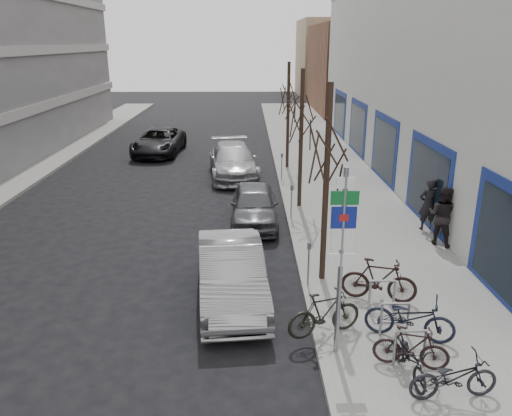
{
  "coord_description": "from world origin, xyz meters",
  "views": [
    {
      "loc": [
        0.55,
        -9.11,
        6.44
      ],
      "look_at": [
        0.76,
        4.17,
        2.0
      ],
      "focal_mm": 35.0,
      "sensor_mm": 36.0,
      "label": 1
    }
  ],
  "objects_px": {
    "highway_sign_pole": "(341,252)",
    "bike_mid_inner": "(324,313)",
    "parked_car_mid": "(254,205)",
    "pedestrian_far": "(443,215)",
    "tree_far": "(289,91)",
    "parked_car_back": "(233,161)",
    "parked_car_front": "(231,273)",
    "meter_front": "(309,260)",
    "lane_car": "(159,141)",
    "meter_back": "(282,164)",
    "meter_mid": "(291,198)",
    "bike_far_inner": "(379,280)",
    "tree_near": "(328,138)",
    "tree_mid": "(302,106)",
    "bike_far_curb": "(454,374)",
    "bike_near_right": "(411,347)",
    "pedestrian_near": "(428,204)",
    "bike_rack": "(395,315)",
    "bike_mid_curb": "(410,314)",
    "bike_near_left": "(410,355)"
  },
  "relations": [
    {
      "from": "highway_sign_pole",
      "to": "bike_mid_inner",
      "type": "height_order",
      "value": "highway_sign_pole"
    },
    {
      "from": "parked_car_mid",
      "to": "pedestrian_far",
      "type": "relative_size",
      "value": 2.14
    },
    {
      "from": "tree_far",
      "to": "parked_car_back",
      "type": "height_order",
      "value": "tree_far"
    },
    {
      "from": "parked_car_front",
      "to": "highway_sign_pole",
      "type": "bearing_deg",
      "value": -53.69
    },
    {
      "from": "parked_car_front",
      "to": "parked_car_back",
      "type": "xyz_separation_m",
      "value": [
        -0.3,
        12.62,
        0.04
      ]
    },
    {
      "from": "meter_front",
      "to": "lane_car",
      "type": "xyz_separation_m",
      "value": [
        -6.95,
        17.54,
        -0.16
      ]
    },
    {
      "from": "meter_back",
      "to": "pedestrian_far",
      "type": "xyz_separation_m",
      "value": [
        4.65,
        -8.1,
        0.22
      ]
    },
    {
      "from": "meter_mid",
      "to": "bike_far_inner",
      "type": "xyz_separation_m",
      "value": [
        1.69,
        -6.3,
        -0.19
      ]
    },
    {
      "from": "tree_near",
      "to": "pedestrian_far",
      "type": "distance_m",
      "value": 5.67
    },
    {
      "from": "meter_back",
      "to": "parked_car_front",
      "type": "distance_m",
      "value": 11.62
    },
    {
      "from": "meter_mid",
      "to": "lane_car",
      "type": "height_order",
      "value": "lane_car"
    },
    {
      "from": "meter_mid",
      "to": "parked_car_mid",
      "type": "xyz_separation_m",
      "value": [
        -1.39,
        -0.14,
        -0.2
      ]
    },
    {
      "from": "highway_sign_pole",
      "to": "tree_near",
      "type": "bearing_deg",
      "value": 86.74
    },
    {
      "from": "tree_mid",
      "to": "bike_far_curb",
      "type": "height_order",
      "value": "tree_mid"
    },
    {
      "from": "tree_near",
      "to": "bike_near_right",
      "type": "bearing_deg",
      "value": -73.35
    },
    {
      "from": "meter_mid",
      "to": "pedestrian_near",
      "type": "distance_m",
      "value": 4.82
    },
    {
      "from": "bike_far_inner",
      "to": "pedestrian_near",
      "type": "distance_m",
      "value": 5.86
    },
    {
      "from": "bike_far_curb",
      "to": "parked_car_back",
      "type": "xyz_separation_m",
      "value": [
        -4.5,
        16.67,
        0.14
      ]
    },
    {
      "from": "bike_rack",
      "to": "pedestrian_near",
      "type": "xyz_separation_m",
      "value": [
        3.0,
        6.64,
        0.41
      ]
    },
    {
      "from": "bike_mid_curb",
      "to": "pedestrian_near",
      "type": "distance_m",
      "value": 7.28
    },
    {
      "from": "parked_car_front",
      "to": "parked_car_mid",
      "type": "relative_size",
      "value": 1.11
    },
    {
      "from": "parked_car_back",
      "to": "pedestrian_near",
      "type": "relative_size",
      "value": 3.03
    },
    {
      "from": "bike_far_inner",
      "to": "pedestrian_near",
      "type": "relative_size",
      "value": 1.04
    },
    {
      "from": "meter_mid",
      "to": "bike_mid_curb",
      "type": "xyz_separation_m",
      "value": [
        1.95,
        -8.01,
        -0.17
      ]
    },
    {
      "from": "pedestrian_near",
      "to": "bike_far_curb",
      "type": "bearing_deg",
      "value": 69.84
    },
    {
      "from": "parked_car_back",
      "to": "bike_rack",
      "type": "bearing_deg",
      "value": -80.72
    },
    {
      "from": "bike_mid_curb",
      "to": "parked_car_mid",
      "type": "height_order",
      "value": "parked_car_mid"
    },
    {
      "from": "bike_near_right",
      "to": "parked_car_front",
      "type": "distance_m",
      "value": 4.85
    },
    {
      "from": "bike_mid_curb",
      "to": "parked_car_mid",
      "type": "xyz_separation_m",
      "value": [
        -3.33,
        7.87,
        -0.03
      ]
    },
    {
      "from": "parked_car_front",
      "to": "pedestrian_near",
      "type": "bearing_deg",
      "value": 29.47
    },
    {
      "from": "meter_front",
      "to": "parked_car_back",
      "type": "bearing_deg",
      "value": 100.91
    },
    {
      "from": "meter_back",
      "to": "parked_car_front",
      "type": "bearing_deg",
      "value": -100.17
    },
    {
      "from": "meter_back",
      "to": "bike_near_right",
      "type": "distance_m",
      "value": 14.65
    },
    {
      "from": "tree_mid",
      "to": "parked_car_mid",
      "type": "relative_size",
      "value": 1.3
    },
    {
      "from": "meter_front",
      "to": "meter_back",
      "type": "xyz_separation_m",
      "value": [
        0.0,
        11.0,
        0.0
      ]
    },
    {
      "from": "pedestrian_far",
      "to": "bike_rack",
      "type": "bearing_deg",
      "value": 104.59
    },
    {
      "from": "meter_mid",
      "to": "bike_far_curb",
      "type": "height_order",
      "value": "meter_mid"
    },
    {
      "from": "meter_back",
      "to": "pedestrian_near",
      "type": "distance_m",
      "value": 8.2
    },
    {
      "from": "bike_far_curb",
      "to": "highway_sign_pole",
      "type": "bearing_deg",
      "value": 46.87
    },
    {
      "from": "meter_mid",
      "to": "pedestrian_far",
      "type": "relative_size",
      "value": 0.64
    },
    {
      "from": "bike_far_inner",
      "to": "pedestrian_far",
      "type": "relative_size",
      "value": 0.97
    },
    {
      "from": "tree_near",
      "to": "highway_sign_pole",
      "type": "bearing_deg",
      "value": -93.26
    },
    {
      "from": "parked_car_mid",
      "to": "bike_near_left",
      "type": "bearing_deg",
      "value": -72.13
    },
    {
      "from": "highway_sign_pole",
      "to": "bike_rack",
      "type": "xyz_separation_m",
      "value": [
        1.4,
        0.61,
        -1.8
      ]
    },
    {
      "from": "tree_mid",
      "to": "meter_front",
      "type": "bearing_deg",
      "value": -93.68
    },
    {
      "from": "tree_near",
      "to": "bike_far_curb",
      "type": "xyz_separation_m",
      "value": [
        1.7,
        -4.98,
        -3.44
      ]
    },
    {
      "from": "meter_front",
      "to": "bike_near_left",
      "type": "height_order",
      "value": "meter_front"
    },
    {
      "from": "bike_mid_curb",
      "to": "parked_car_back",
      "type": "xyz_separation_m",
      "value": [
        -4.3,
        14.7,
        0.06
      ]
    },
    {
      "from": "tree_mid",
      "to": "lane_car",
      "type": "height_order",
      "value": "tree_mid"
    },
    {
      "from": "tree_near",
      "to": "bike_near_right",
      "type": "xyz_separation_m",
      "value": [
        1.21,
        -4.05,
        -3.49
      ]
    }
  ]
}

